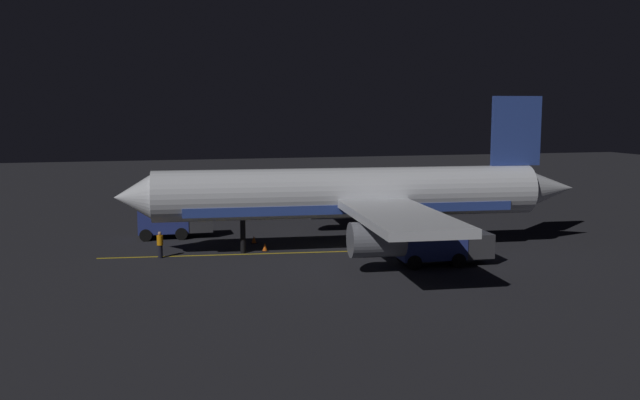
# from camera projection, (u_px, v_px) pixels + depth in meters

# --- Properties ---
(ground_plane) EXTENTS (180.00, 180.00, 0.20)m
(ground_plane) POSITION_uv_depth(u_px,v_px,m) (348.00, 251.00, 48.28)
(ground_plane) COLOR #232328
(apron_guide_stripe) EXTENTS (3.36, 25.37, 0.01)m
(apron_guide_stripe) POSITION_uv_depth(u_px,v_px,m) (292.00, 253.00, 47.02)
(apron_guide_stripe) COLOR gold
(apron_guide_stripe) RESTS_ON ground_plane
(airliner) EXTENTS (28.47, 32.38, 10.53)m
(airliner) POSITION_uv_depth(u_px,v_px,m) (356.00, 195.00, 47.89)
(airliner) COLOR white
(airliner) RESTS_ON ground_plane
(baggage_truck) EXTENTS (2.37, 5.49, 2.27)m
(baggage_truck) POSITION_uv_depth(u_px,v_px,m) (172.00, 222.00, 52.41)
(baggage_truck) COLOR navy
(baggage_truck) RESTS_ON ground_plane
(catering_truck) EXTENTS (2.53, 5.95, 2.45)m
(catering_truck) POSITION_uv_depth(u_px,v_px,m) (440.00, 245.00, 43.28)
(catering_truck) COLOR navy
(catering_truck) RESTS_ON ground_plane
(ground_crew_worker) EXTENTS (0.40, 0.40, 1.74)m
(ground_crew_worker) POSITION_uv_depth(u_px,v_px,m) (160.00, 245.00, 45.32)
(ground_crew_worker) COLOR black
(ground_crew_worker) RESTS_ON ground_plane
(traffic_cone_near_left) EXTENTS (0.50, 0.50, 0.55)m
(traffic_cone_near_left) POSITION_uv_depth(u_px,v_px,m) (265.00, 247.00, 47.60)
(traffic_cone_near_left) COLOR #EA590F
(traffic_cone_near_left) RESTS_ON ground_plane
(traffic_cone_near_right) EXTENTS (0.50, 0.50, 0.55)m
(traffic_cone_near_right) POSITION_uv_depth(u_px,v_px,m) (254.00, 240.00, 50.38)
(traffic_cone_near_right) COLOR #EA590F
(traffic_cone_near_right) RESTS_ON ground_plane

